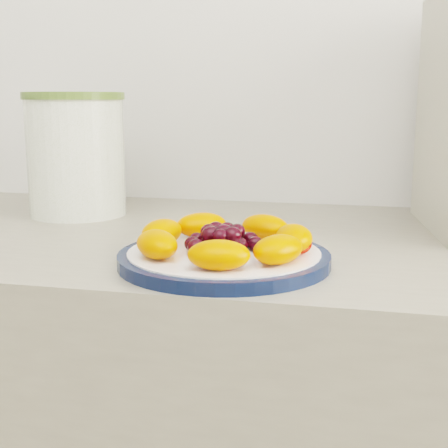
# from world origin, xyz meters

# --- Properties ---
(plate_rim) EXTENTS (0.25, 0.25, 0.01)m
(plate_rim) POSITION_xyz_m (-0.06, 1.03, 0.91)
(plate_rim) COLOR #0B1634
(plate_rim) RESTS_ON counter
(plate_face) EXTENTS (0.23, 0.23, 0.02)m
(plate_face) POSITION_xyz_m (-0.06, 1.03, 0.91)
(plate_face) COLOR white
(plate_face) RESTS_ON counter
(canister) EXTENTS (0.18, 0.18, 0.19)m
(canister) POSITION_xyz_m (-0.38, 1.30, 1.00)
(canister) COLOR #4F691D
(canister) RESTS_ON counter
(canister_lid) EXTENTS (0.19, 0.19, 0.01)m
(canister_lid) POSITION_xyz_m (-0.38, 1.30, 1.10)
(canister_lid) COLOR #526B2F
(canister_lid) RESTS_ON canister
(fruit_plate) EXTENTS (0.22, 0.22, 0.03)m
(fruit_plate) POSITION_xyz_m (-0.06, 1.03, 0.93)
(fruit_plate) COLOR #F35700
(fruit_plate) RESTS_ON plate_face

